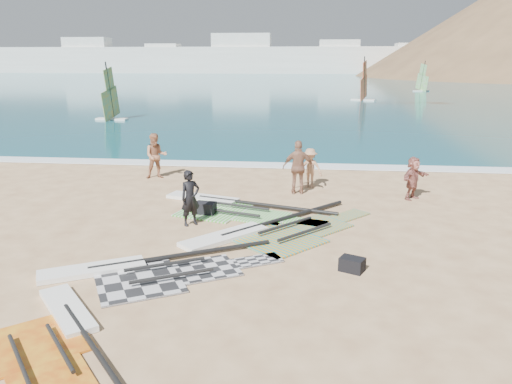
# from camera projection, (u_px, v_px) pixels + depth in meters

# --- Properties ---
(ground) EXTENTS (300.00, 300.00, 0.00)m
(ground) POSITION_uv_depth(u_px,v_px,m) (235.00, 283.00, 10.98)
(ground) COLOR #D6AD7D
(ground) RESTS_ON ground
(sea) EXTENTS (300.00, 240.00, 0.06)m
(sea) POSITION_uv_depth(u_px,v_px,m) (305.00, 76.00, 137.70)
(sea) COLOR #0E5363
(sea) RESTS_ON ground
(surf_line) EXTENTS (300.00, 1.20, 0.04)m
(surf_line) POSITION_uv_depth(u_px,v_px,m) (275.00, 166.00, 22.79)
(surf_line) COLOR white
(surf_line) RESTS_ON ground
(far_town) EXTENTS (160.00, 8.00, 12.00)m
(far_town) POSITION_uv_depth(u_px,v_px,m) (255.00, 59.00, 155.42)
(far_town) COLOR white
(far_town) RESTS_ON ground
(rig_grey) EXTENTS (5.58, 3.84, 0.20)m
(rig_grey) POSITION_uv_depth(u_px,v_px,m) (145.00, 270.00, 11.49)
(rig_grey) COLOR black
(rig_grey) RESTS_ON ground
(rig_green) EXTENTS (5.93, 3.34, 0.20)m
(rig_green) POSITION_uv_depth(u_px,v_px,m) (228.00, 207.00, 16.42)
(rig_green) COLOR green
(rig_green) RESTS_ON ground
(rig_orange) EXTENTS (5.36, 5.07, 0.20)m
(rig_orange) POSITION_uv_depth(u_px,v_px,m) (271.00, 232.00, 14.04)
(rig_orange) COLOR orange
(rig_orange) RESTS_ON ground
(rig_red) EXTENTS (3.90, 4.62, 0.20)m
(rig_red) POSITION_uv_depth(u_px,v_px,m) (58.00, 340.00, 8.66)
(rig_red) COLOR #B5260B
(rig_red) RESTS_ON ground
(gear_bag_near) EXTENTS (0.68, 0.53, 0.40)m
(gear_bag_near) POSITION_uv_depth(u_px,v_px,m) (205.00, 209.00, 15.69)
(gear_bag_near) COLOR black
(gear_bag_near) RESTS_ON ground
(gear_bag_far) EXTENTS (0.65, 0.58, 0.33)m
(gear_bag_far) POSITION_uv_depth(u_px,v_px,m) (352.00, 264.00, 11.55)
(gear_bag_far) COLOR black
(gear_bag_far) RESTS_ON ground
(person_wetsuit) EXTENTS (0.72, 0.69, 1.65)m
(person_wetsuit) POSITION_uv_depth(u_px,v_px,m) (190.00, 198.00, 14.56)
(person_wetsuit) COLOR black
(person_wetsuit) RESTS_ON ground
(beachgoer_left) EXTENTS (1.08, 0.95, 1.85)m
(beachgoer_left) POSITION_uv_depth(u_px,v_px,m) (156.00, 156.00, 20.30)
(beachgoer_left) COLOR #AF7351
(beachgoer_left) RESTS_ON ground
(beachgoer_mid) EXTENTS (1.10, 0.84, 1.50)m
(beachgoer_mid) POSITION_uv_depth(u_px,v_px,m) (310.00, 168.00, 18.89)
(beachgoer_mid) COLOR tan
(beachgoer_mid) RESTS_ON ground
(beachgoer_back) EXTENTS (1.18, 0.56, 1.95)m
(beachgoer_back) POSITION_uv_depth(u_px,v_px,m) (298.00, 167.00, 17.94)
(beachgoer_back) COLOR #95654D
(beachgoer_back) RESTS_ON ground
(beachgoer_right) EXTENTS (1.29, 1.33, 1.51)m
(beachgoer_right) POSITION_uv_depth(u_px,v_px,m) (413.00, 178.00, 17.28)
(beachgoer_right) COLOR #9A594F
(beachgoer_right) RESTS_ON ground
(windsurfer_left) EXTENTS (2.53, 3.04, 4.54)m
(windsurfer_left) POSITION_uv_depth(u_px,v_px,m) (111.00, 104.00, 39.07)
(windsurfer_left) COLOR white
(windsurfer_left) RESTS_ON ground
(windsurfer_centre) EXTENTS (2.84, 3.18, 4.98)m
(windsurfer_centre) POSITION_uv_depth(u_px,v_px,m) (364.00, 88.00, 56.83)
(windsurfer_centre) COLOR white
(windsurfer_centre) RESTS_ON ground
(windsurfer_right) EXTENTS (2.49, 2.74, 4.41)m
(windsurfer_right) POSITION_uv_depth(u_px,v_px,m) (422.00, 83.00, 72.50)
(windsurfer_right) COLOR white
(windsurfer_right) RESTS_ON ground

